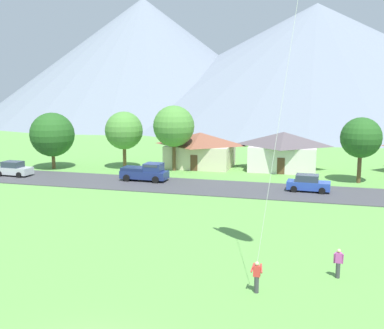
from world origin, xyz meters
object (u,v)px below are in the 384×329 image
(tree_near_left, at_px, (124,131))
(pickup_truck_navy_west_side, at_px, (146,172))
(tree_right_of_center, at_px, (174,126))
(house_leftmost, at_px, (283,150))
(parked_car_blue_west_end, at_px, (308,183))
(house_right_center, at_px, (200,149))
(tree_near_right, at_px, (52,135))
(parked_car_silver_mid_west, at_px, (14,169))
(watcher_person, at_px, (338,263))
(tree_center, at_px, (361,138))

(tree_near_left, height_order, pickup_truck_navy_west_side, tree_near_left)
(tree_right_of_center, bearing_deg, pickup_truck_navy_west_side, -98.70)
(pickup_truck_navy_west_side, bearing_deg, house_leftmost, 38.88)
(tree_near_left, bearing_deg, parked_car_blue_west_end, -18.37)
(house_right_center, bearing_deg, pickup_truck_navy_west_side, -108.29)
(tree_near_right, height_order, pickup_truck_navy_west_side, tree_near_right)
(tree_near_right, height_order, parked_car_silver_mid_west, tree_near_right)
(tree_near_left, height_order, watcher_person, tree_near_left)
(parked_car_silver_mid_west, bearing_deg, house_leftmost, 22.85)
(tree_right_of_center, xyz_separation_m, pickup_truck_navy_west_side, (-1.09, -7.13, -4.48))
(house_leftmost, height_order, house_right_center, house_leftmost)
(pickup_truck_navy_west_side, bearing_deg, parked_car_silver_mid_west, -175.45)
(house_leftmost, bearing_deg, pickup_truck_navy_west_side, -141.12)
(house_right_center, height_order, tree_near_left, tree_near_left)
(tree_right_of_center, relative_size, watcher_person, 4.84)
(tree_center, distance_m, parked_car_blue_west_end, 8.95)
(house_leftmost, distance_m, house_right_center, 10.64)
(parked_car_blue_west_end, height_order, parked_car_silver_mid_west, same)
(tree_near_left, relative_size, pickup_truck_navy_west_side, 1.39)
(tree_near_left, bearing_deg, tree_right_of_center, 1.75)
(tree_center, distance_m, parked_car_silver_mid_west, 39.51)
(house_leftmost, relative_size, tree_near_left, 1.20)
(house_right_center, distance_m, tree_near_right, 18.97)
(tree_near_left, distance_m, tree_right_of_center, 6.59)
(tree_right_of_center, distance_m, watcher_person, 34.79)
(house_right_center, bearing_deg, tree_near_right, -160.53)
(house_right_center, distance_m, parked_car_silver_mid_west, 22.98)
(watcher_person, bearing_deg, pickup_truck_navy_west_side, 131.74)
(house_leftmost, bearing_deg, house_right_center, -176.40)
(tree_near_left, bearing_deg, house_leftmost, 12.92)
(house_leftmost, distance_m, tree_near_right, 29.30)
(house_right_center, height_order, pickup_truck_navy_west_side, house_right_center)
(house_leftmost, xyz_separation_m, parked_car_silver_mid_west, (-30.14, -12.70, -1.61))
(parked_car_silver_mid_west, height_order, watcher_person, parked_car_silver_mid_west)
(house_leftmost, distance_m, tree_right_of_center, 14.11)
(house_leftmost, relative_size, watcher_person, 5.23)
(tree_near_left, bearing_deg, parked_car_silver_mid_west, -142.02)
(house_leftmost, bearing_deg, watcher_person, -80.79)
(watcher_person, bearing_deg, house_right_center, 116.10)
(tree_right_of_center, height_order, pickup_truck_navy_west_side, tree_right_of_center)
(watcher_person, bearing_deg, tree_right_of_center, 122.46)
(tree_near_right, xyz_separation_m, parked_car_silver_mid_west, (-1.74, -5.75, -3.49))
(parked_car_blue_west_end, height_order, pickup_truck_navy_west_side, pickup_truck_navy_west_side)
(tree_near_left, relative_size, parked_car_blue_west_end, 1.71)
(tree_center, relative_size, parked_car_blue_west_end, 1.68)
(parked_car_silver_mid_west, bearing_deg, pickup_truck_navy_west_side, 4.55)
(tree_center, bearing_deg, tree_near_left, 176.66)
(tree_center, height_order, tree_right_of_center, tree_right_of_center)
(house_leftmost, height_order, parked_car_blue_west_end, house_leftmost)
(tree_near_right, bearing_deg, tree_near_left, 15.62)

